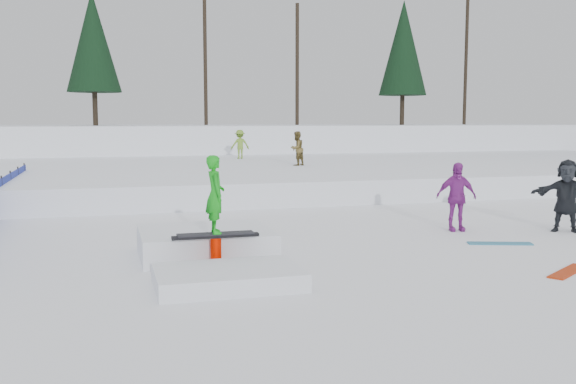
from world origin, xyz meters
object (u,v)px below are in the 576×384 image
object	(u,v)px
walker_olive	(297,148)
jib_rail_feature	(211,248)
walker_ygreen	(240,144)
spectator_dark	(567,196)
spectator_purple	(456,197)

from	to	relation	value
walker_olive	jib_rail_feature	bearing A→B (deg)	32.27
walker_ygreen	spectator_dark	xyz separation A→B (m)	(4.35, -18.46, -0.63)
jib_rail_feature	spectator_dark	bearing A→B (deg)	6.92
spectator_purple	spectator_dark	size ratio (longest dim) A/B	0.95
walker_olive	walker_ygreen	size ratio (longest dim) A/B	1.01
spectator_purple	jib_rail_feature	size ratio (longest dim) A/B	0.39
walker_ygreen	spectator_dark	distance (m)	18.98
spectator_purple	walker_ygreen	bearing A→B (deg)	107.44
walker_olive	spectator_purple	xyz separation A→B (m)	(0.47, -12.17, -0.68)
spectator_purple	jib_rail_feature	bearing A→B (deg)	-151.58
walker_ygreen	jib_rail_feature	size ratio (longest dim) A/B	0.33
walker_ygreen	jib_rail_feature	xyz separation A→B (m)	(-4.62, -19.55, -1.22)
walker_ygreen	spectator_purple	size ratio (longest dim) A/B	0.85
walker_olive	walker_ygreen	xyz separation A→B (m)	(-1.35, 5.42, -0.01)
spectator_dark	walker_ygreen	bearing A→B (deg)	141.42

